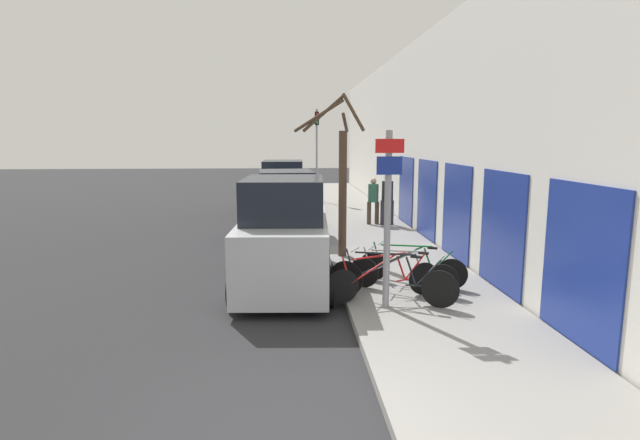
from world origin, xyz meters
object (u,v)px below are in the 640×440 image
Objects in this scene: bicycle_1 at (384,279)px; street_tree at (341,179)px; pedestrian_far at (373,198)px; bicycle_3 at (412,267)px; parked_car_2 at (283,190)px; bicycle_0 at (391,280)px; traffic_light at (317,143)px; pedestrian_near at (387,196)px; parked_car_1 at (286,208)px; bicycle_2 at (403,273)px; parked_car_0 at (284,239)px; signpost at (388,214)px.

bicycle_1 is 0.55× the size of street_tree.
pedestrian_far is at bearing 70.61° from street_tree.
bicycle_1 is 1.10× the size of bicycle_3.
parked_car_2 is at bearing 39.95° from bicycle_3.
bicycle_0 is 15.90m from traffic_light.
traffic_light is at bearing 30.76° from bicycle_3.
street_tree is (-2.19, -4.71, 0.98)m from pedestrian_near.
bicycle_0 is 7.25m from parked_car_1.
parked_car_2 reaches higher than bicycle_2.
traffic_light is (-0.48, 15.70, 2.47)m from bicycle_0.
parked_car_0 reaches higher than parked_car_2.
bicycle_2 is 0.47× the size of parked_car_2.
bicycle_3 is 1.24× the size of pedestrian_far.
parked_car_0 is 0.99× the size of parked_car_2.
parked_car_1 is at bearing 92.90° from parked_car_0.
bicycle_0 is at bearing 79.87° from pedestrian_far.
bicycle_3 is 2.77m from parked_car_0.
signpost is 1.35m from bicycle_0.
parked_car_2 is at bearing 100.12° from street_tree.
pedestrian_near is 0.43× the size of street_tree.
bicycle_0 is at bearing -163.23° from bicycle_1.
traffic_light is at bearing 63.99° from parked_car_2.
parked_car_0 reaches higher than pedestrian_near.
traffic_light is (-1.62, 7.01, 1.91)m from pedestrian_far.
street_tree is at bearing 95.57° from signpost.
traffic_light reaches higher than bicycle_2.
traffic_light reaches higher than street_tree.
street_tree is (-0.57, 3.84, 1.61)m from bicycle_0.
pedestrian_near reaches higher than bicycle_3.
bicycle_1 is at bearing -79.21° from parked_car_2.
bicycle_3 is at bearing -69.48° from parked_car_1.
traffic_light reaches higher than bicycle_1.
pedestrian_near is 1.08× the size of pedestrian_far.
bicycle_1 is 4.04m from street_tree.
traffic_light is at bearing -79.66° from pedestrian_far.
parked_car_2 is at bearing -52.50° from pedestrian_far.
bicycle_0 is 1.10× the size of bicycle_2.
parked_car_0 is at bearing 135.74° from signpost.
parked_car_0 is at bearing 107.59° from bicycle_3.
parked_car_2 is (-1.96, 12.85, -0.83)m from signpost.
pedestrian_near is 0.51m from pedestrian_far.
traffic_light is at bearing 28.90° from bicycle_0.
parked_car_1 is 0.96× the size of traffic_light.
bicycle_3 is 3.43m from street_tree.
signpost is 0.74× the size of parked_car_1.
traffic_light is at bearing 76.11° from parked_car_1.
bicycle_0 is at bearing -88.25° from traffic_light.
bicycle_1 is (0.06, 0.47, -1.33)m from signpost.
bicycle_2 is at bearing -74.08° from street_tree.
pedestrian_far is 7.45m from traffic_light.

